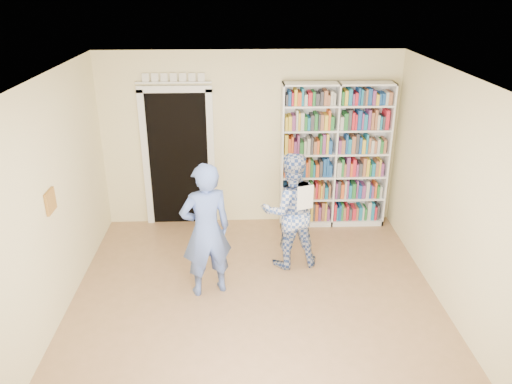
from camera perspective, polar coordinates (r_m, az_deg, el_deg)
The scene contains 11 objects.
floor at distance 6.03m, azimuth 0.02°, elevation -13.76°, with size 5.00×5.00×0.00m, color #936C47.
ceiling at distance 4.91m, azimuth 0.02°, elevation 12.34°, with size 5.00×5.00×0.00m, color white.
wall_back at distance 7.66m, azimuth -0.70°, elevation 5.92°, with size 4.50×4.50×0.00m, color #F3E6A7.
wall_left at distance 5.71m, azimuth -23.19°, elevation -2.27°, with size 5.00×5.00×0.00m, color #F3E6A7.
wall_right at distance 5.85m, azimuth 22.62°, elevation -1.56°, with size 5.00×5.00×0.00m, color #F3E6A7.
bookshelf at distance 7.72m, azimuth 8.95°, elevation 4.11°, with size 1.64×0.31×2.25m.
doorway at distance 7.75m, azimuth -8.87°, elevation 4.51°, with size 1.10×0.08×2.43m.
wall_art at distance 5.85m, azimuth -22.44°, elevation -0.99°, with size 0.03×0.25×0.25m, color brown.
man_blue at distance 6.01m, azimuth -5.73°, elevation -4.40°, with size 0.62×0.41×1.71m, color #526BB6.
man_plaid at distance 6.61m, azimuth 3.90°, elevation -2.13°, with size 0.78×0.61×1.60m, color #324F9B.
paper_sheet at distance 6.32m, azimuth 5.65°, elevation -0.65°, with size 0.23×0.01×0.32m, color white.
Camera 1 is at (-0.18, -4.81, 3.62)m, focal length 35.00 mm.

